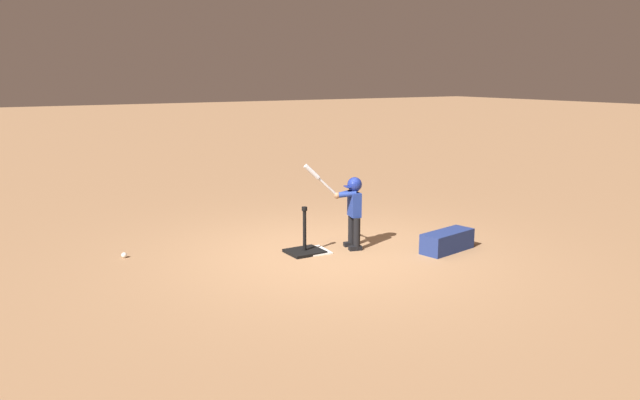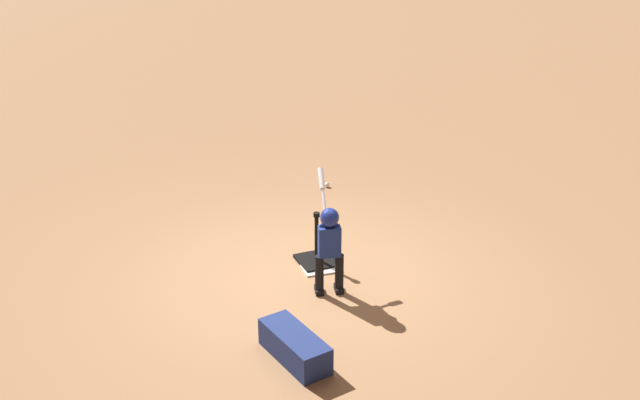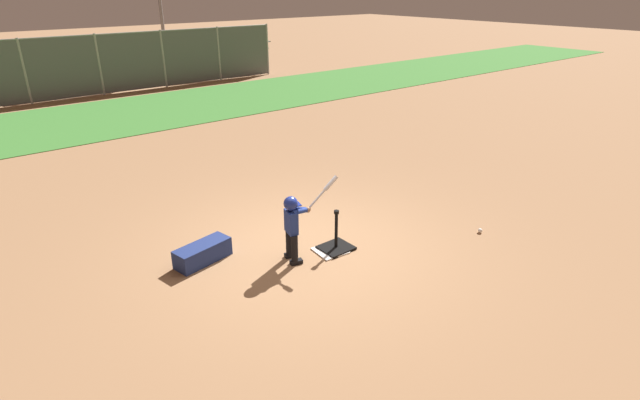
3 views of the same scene
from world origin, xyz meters
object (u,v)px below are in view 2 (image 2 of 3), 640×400
at_px(batting_tee, 317,257).
at_px(equipment_bag, 295,346).
at_px(batter_child, 329,239).
at_px(baseball, 327,185).

height_order(batting_tee, equipment_bag, batting_tee).
xyz_separation_m(batting_tee, batter_child, (-0.69, 0.14, 0.57)).
distance_m(baseball, equipment_bag, 4.41).
bearing_deg(baseball, equipment_bag, 153.03).
distance_m(batter_child, equipment_bag, 1.42).
bearing_deg(batting_tee, equipment_bag, 151.71).
height_order(batter_child, baseball, batter_child).
bearing_deg(batter_child, batting_tee, -11.21).
relative_size(batting_tee, equipment_bag, 0.77).
distance_m(batting_tee, equipment_bag, 1.99).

